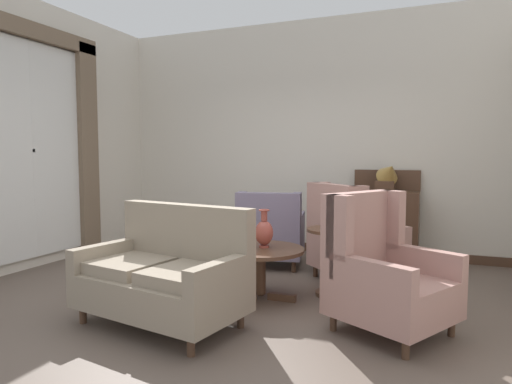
{
  "coord_description": "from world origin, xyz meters",
  "views": [
    {
      "loc": [
        1.81,
        -3.81,
        1.41
      ],
      "look_at": [
        0.1,
        0.43,
        1.04
      ],
      "focal_mm": 31.82,
      "sensor_mm": 36.0,
      "label": 1
    }
  ],
  "objects_px": {
    "coffee_table": "(261,257)",
    "armchair_far_left": "(271,233)",
    "armchair_foreground_right": "(383,274)",
    "side_table": "(333,255)",
    "sideboard": "(384,222)",
    "settee": "(165,275)",
    "porcelain_vase": "(264,232)",
    "armchair_beside_settee": "(350,241)",
    "gramophone": "(388,176)"
  },
  "relations": [
    {
      "from": "settee",
      "to": "armchair_foreground_right",
      "type": "distance_m",
      "value": 1.79
    },
    {
      "from": "armchair_beside_settee",
      "to": "side_table",
      "type": "xyz_separation_m",
      "value": [
        -0.06,
        -0.59,
        -0.04
      ]
    },
    {
      "from": "coffee_table",
      "to": "settee",
      "type": "bearing_deg",
      "value": -118.58
    },
    {
      "from": "armchair_foreground_right",
      "to": "armchair_beside_settee",
      "type": "bearing_deg",
      "value": 49.72
    },
    {
      "from": "sideboard",
      "to": "gramophone",
      "type": "relative_size",
      "value": 2.69
    },
    {
      "from": "sideboard",
      "to": "gramophone",
      "type": "xyz_separation_m",
      "value": [
        0.04,
        -0.08,
        0.62
      ]
    },
    {
      "from": "armchair_foreground_right",
      "to": "gramophone",
      "type": "height_order",
      "value": "gramophone"
    },
    {
      "from": "armchair_foreground_right",
      "to": "sideboard",
      "type": "height_order",
      "value": "sideboard"
    },
    {
      "from": "coffee_table",
      "to": "porcelain_vase",
      "type": "distance_m",
      "value": 0.25
    },
    {
      "from": "porcelain_vase",
      "to": "side_table",
      "type": "xyz_separation_m",
      "value": [
        0.62,
        0.32,
        -0.25
      ]
    },
    {
      "from": "armchair_far_left",
      "to": "gramophone",
      "type": "height_order",
      "value": "gramophone"
    },
    {
      "from": "side_table",
      "to": "settee",
      "type": "bearing_deg",
      "value": -131.74
    },
    {
      "from": "side_table",
      "to": "gramophone",
      "type": "xyz_separation_m",
      "value": [
        0.35,
        1.66,
        0.74
      ]
    },
    {
      "from": "armchair_foreground_right",
      "to": "side_table",
      "type": "xyz_separation_m",
      "value": [
        -0.57,
        0.75,
        -0.05
      ]
    },
    {
      "from": "coffee_table",
      "to": "armchair_far_left",
      "type": "xyz_separation_m",
      "value": [
        -0.36,
        1.27,
        0.01
      ]
    },
    {
      "from": "settee",
      "to": "gramophone",
      "type": "height_order",
      "value": "gramophone"
    },
    {
      "from": "armchair_beside_settee",
      "to": "gramophone",
      "type": "height_order",
      "value": "gramophone"
    },
    {
      "from": "settee",
      "to": "sideboard",
      "type": "relative_size",
      "value": 1.23
    },
    {
      "from": "armchair_beside_settee",
      "to": "side_table",
      "type": "bearing_deg",
      "value": 128.02
    },
    {
      "from": "settee",
      "to": "sideboard",
      "type": "xyz_separation_m",
      "value": [
        1.45,
        3.03,
        0.13
      ]
    },
    {
      "from": "coffee_table",
      "to": "side_table",
      "type": "relative_size",
      "value": 1.25
    },
    {
      "from": "armchair_beside_settee",
      "to": "settee",
      "type": "bearing_deg",
      "value": 101.08
    },
    {
      "from": "armchair_far_left",
      "to": "sideboard",
      "type": "distance_m",
      "value": 1.55
    },
    {
      "from": "sideboard",
      "to": "gramophone",
      "type": "distance_m",
      "value": 0.62
    },
    {
      "from": "gramophone",
      "to": "porcelain_vase",
      "type": "bearing_deg",
      "value": -116.08
    },
    {
      "from": "porcelain_vase",
      "to": "armchair_far_left",
      "type": "relative_size",
      "value": 0.39
    },
    {
      "from": "coffee_table",
      "to": "armchair_far_left",
      "type": "height_order",
      "value": "armchair_far_left"
    },
    {
      "from": "armchair_beside_settee",
      "to": "side_table",
      "type": "height_order",
      "value": "armchair_beside_settee"
    },
    {
      "from": "armchair_beside_settee",
      "to": "gramophone",
      "type": "relative_size",
      "value": 2.59
    },
    {
      "from": "sideboard",
      "to": "gramophone",
      "type": "height_order",
      "value": "gramophone"
    },
    {
      "from": "armchair_foreground_right",
      "to": "armchair_beside_settee",
      "type": "relative_size",
      "value": 0.95
    },
    {
      "from": "armchair_far_left",
      "to": "sideboard",
      "type": "relative_size",
      "value": 0.79
    },
    {
      "from": "porcelain_vase",
      "to": "settee",
      "type": "bearing_deg",
      "value": -118.51
    },
    {
      "from": "settee",
      "to": "armchair_far_left",
      "type": "relative_size",
      "value": 1.56
    },
    {
      "from": "side_table",
      "to": "sideboard",
      "type": "relative_size",
      "value": 0.56
    },
    {
      "from": "armchair_far_left",
      "to": "gramophone",
      "type": "bearing_deg",
      "value": -162.88
    },
    {
      "from": "armchair_beside_settee",
      "to": "sideboard",
      "type": "height_order",
      "value": "sideboard"
    },
    {
      "from": "coffee_table",
      "to": "armchair_beside_settee",
      "type": "bearing_deg",
      "value": 53.66
    },
    {
      "from": "settee",
      "to": "porcelain_vase",
      "type": "bearing_deg",
      "value": 71.64
    },
    {
      "from": "settee",
      "to": "armchair_beside_settee",
      "type": "bearing_deg",
      "value": 67.46
    },
    {
      "from": "porcelain_vase",
      "to": "armchair_far_left",
      "type": "bearing_deg",
      "value": 107.08
    },
    {
      "from": "porcelain_vase",
      "to": "armchair_beside_settee",
      "type": "relative_size",
      "value": 0.32
    },
    {
      "from": "coffee_table",
      "to": "porcelain_vase",
      "type": "xyz_separation_m",
      "value": [
        0.02,
        0.04,
        0.25
      ]
    },
    {
      "from": "armchair_foreground_right",
      "to": "side_table",
      "type": "height_order",
      "value": "armchair_foreground_right"
    },
    {
      "from": "coffee_table",
      "to": "sideboard",
      "type": "xyz_separation_m",
      "value": [
        0.95,
        2.1,
        0.12
      ]
    },
    {
      "from": "porcelain_vase",
      "to": "settee",
      "type": "relative_size",
      "value": 0.25
    },
    {
      "from": "gramophone",
      "to": "armchair_beside_settee",
      "type": "bearing_deg",
      "value": -105.18
    },
    {
      "from": "armchair_far_left",
      "to": "porcelain_vase",
      "type": "bearing_deg",
      "value": 95.34
    },
    {
      "from": "porcelain_vase",
      "to": "armchair_beside_settee",
      "type": "xyz_separation_m",
      "value": [
        0.68,
        0.91,
        -0.21
      ]
    },
    {
      "from": "coffee_table",
      "to": "armchair_foreground_right",
      "type": "relative_size",
      "value": 0.77
    }
  ]
}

